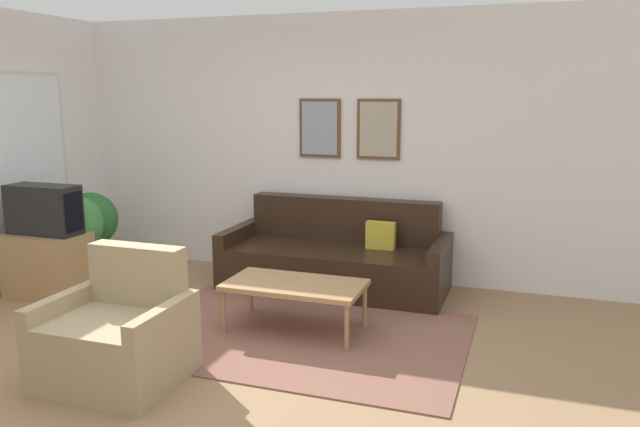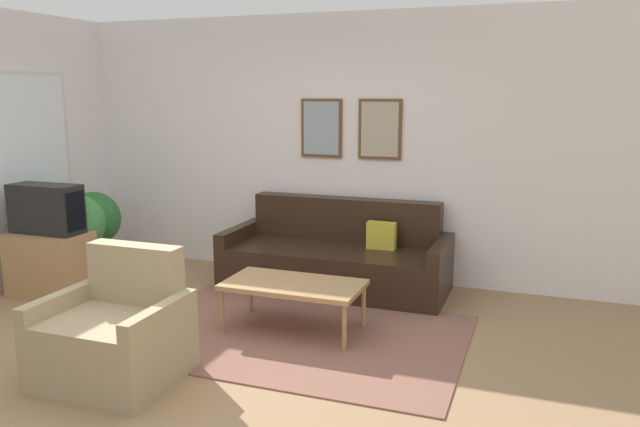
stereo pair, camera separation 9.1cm
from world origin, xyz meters
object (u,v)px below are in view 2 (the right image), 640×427
Objects in this scene: couch at (337,259)px; armchair at (115,336)px; tv at (46,209)px; coffee_table at (294,287)px; potted_plant_tall at (77,228)px.

couch is 2.53m from armchair.
armchair is (1.73, -1.27, -0.54)m from tv.
coffee_table is at bearing 53.96° from armchair.
couch is 2.49× the size of armchair.
coffee_table is at bearing -1.69° from tv.
coffee_table is 1.26× the size of armchair.
potted_plant_tall is at bearing 134.74° from armchair.
armchair is at bearing -43.39° from potted_plant_tall.
tv is 0.40m from potted_plant_tall.
couch is at bearing 24.47° from tv.
potted_plant_tall reaches higher than couch.
potted_plant_tall is (-1.67, 1.58, 0.30)m from armchair.
armchair is at bearing -107.82° from couch.
coffee_table is 1.45m from armchair.
potted_plant_tall is (0.06, 0.31, -0.24)m from tv.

